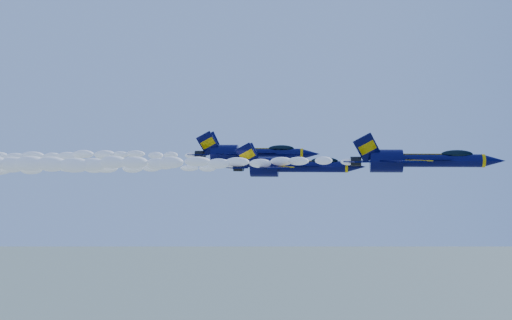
# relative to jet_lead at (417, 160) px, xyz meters

# --- Properties ---
(jet_lead) EXTENTS (18.25, 14.97, 6.78)m
(jet_lead) POSITION_rel_jet_lead_xyz_m (0.00, 0.00, 0.00)
(jet_lead) COLOR #070735
(smoke_trail_jet_lead) EXTENTS (58.74, 2.47, 2.22)m
(smoke_trail_jet_lead) POSITION_rel_jet_lead_xyz_m (-37.17, -0.00, -0.50)
(smoke_trail_jet_lead) COLOR white
(jet_second) EXTENTS (16.84, 13.82, 6.26)m
(jet_second) POSITION_rel_jet_lead_xyz_m (-15.47, 3.07, -0.87)
(jet_second) COLOR #070735
(smoke_trail_jet_second) EXTENTS (58.74, 2.28, 2.05)m
(smoke_trail_jet_second) POSITION_rel_jet_lead_xyz_m (-52.04, 3.07, -1.36)
(smoke_trail_jet_second) COLOR white
(jet_third) EXTENTS (17.87, 14.66, 6.64)m
(jet_third) POSITION_rel_jet_lead_xyz_m (-22.03, 12.08, 0.68)
(jet_third) COLOR #070735
(smoke_trail_jet_third) EXTENTS (58.74, 2.42, 2.18)m
(smoke_trail_jet_third) POSITION_rel_jet_lead_xyz_m (-59.04, 12.08, 0.18)
(smoke_trail_jet_third) COLOR white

